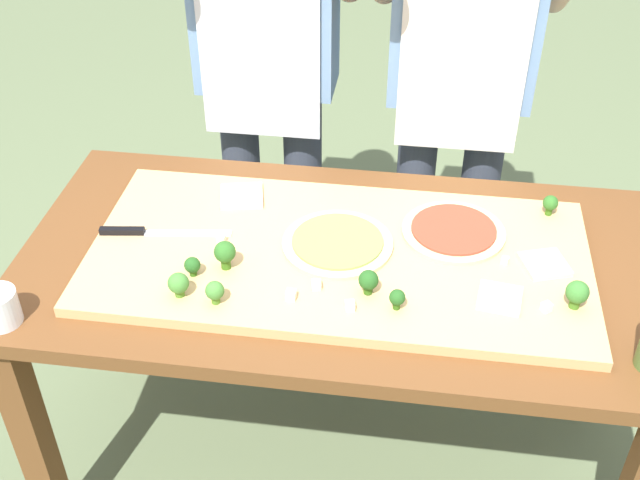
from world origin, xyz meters
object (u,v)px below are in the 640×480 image
object	(u,v)px
broccoli_floret_back_left	(192,266)
cheese_crumble_f	(316,285)
chefs_knife	(147,232)
broccoli_floret_front_right	(368,281)
pizza_slice_center	(500,298)
broccoli_floret_back_right	(178,284)
pizza_whole_pesto_green	(338,243)
cook_left	(267,55)
pizza_whole_tomato_red	(454,231)
cheese_crumble_b	(221,239)
cheese_crumble_e	(350,306)
cook_right	(461,66)
broccoli_floret_back_mid	(550,204)
pizza_slice_far_left	(545,265)
cheese_crumble_d	(546,307)
pizza_slice_near_left	(242,196)
cheese_crumble_a	(291,295)
broccoli_floret_center_right	(577,293)
broccoli_floret_front_mid	(397,298)
broccoli_floret_center_left	(225,253)
cheese_crumble_c	(505,260)
prep_table	(339,290)
broccoli_floret_front_left	(215,291)

from	to	relation	value
broccoli_floret_back_left	cheese_crumble_f	world-z (taller)	broccoli_floret_back_left
chefs_knife	broccoli_floret_front_right	distance (m)	0.58
pizza_slice_center	cheese_crumble_f	size ratio (longest dim) A/B	4.65
broccoli_floret_back_right	broccoli_floret_front_right	xyz separation A→B (m)	(0.41, 0.07, 0.00)
pizza_whole_pesto_green	cook_left	world-z (taller)	cook_left
pizza_whole_tomato_red	broccoli_floret_back_right	xyz separation A→B (m)	(-0.60, -0.32, 0.03)
cheese_crumble_b	cook_left	bearing A→B (deg)	90.38
broccoli_floret_back_right	cheese_crumble_e	size ratio (longest dim) A/B	2.94
cook_right	pizza_whole_tomato_red	bearing A→B (deg)	-89.70
broccoli_floret_back_right	broccoli_floret_back_mid	xyz separation A→B (m)	(0.84, 0.43, -0.00)
pizza_whole_pesto_green	cheese_crumble_e	distance (m)	0.23
pizza_slice_far_left	chefs_knife	bearing A→B (deg)	-179.79
broccoli_floret_back_right	cheese_crumble_d	size ratio (longest dim) A/B	3.04
cheese_crumble_e	cook_left	xyz separation A→B (m)	(-0.34, 0.83, 0.19)
pizza_slice_near_left	cheese_crumble_a	size ratio (longest dim) A/B	5.00
cheese_crumble_a	cheese_crumble_b	distance (m)	0.27
chefs_knife	pizza_whole_tomato_red	world-z (taller)	same
cheese_crumble_a	broccoli_floret_center_right	bearing A→B (deg)	5.58
broccoli_floret_back_mid	cheese_crumble_a	world-z (taller)	broccoli_floret_back_mid
pizza_slice_near_left	pizza_slice_far_left	bearing A→B (deg)	-13.39
broccoli_floret_front_mid	broccoli_floret_center_left	size ratio (longest dim) A/B	0.69
cheese_crumble_b	cheese_crumble_f	distance (m)	0.29
cheese_crumble_a	cheese_crumble_c	world-z (taller)	cheese_crumble_a
cook_left	prep_table	bearing A→B (deg)	-64.84
broccoli_floret_center_left	pizza_slice_center	bearing A→B (deg)	-2.47
pizza_whole_tomato_red	broccoli_floret_front_right	bearing A→B (deg)	-126.92
pizza_slice_far_left	broccoli_floret_front_mid	xyz separation A→B (m)	(-0.33, -0.19, 0.02)
pizza_whole_pesto_green	pizza_slice_far_left	distance (m)	0.49
broccoli_floret_back_mid	cheese_crumble_c	size ratio (longest dim) A/B	3.47
broccoli_floret_front_left	cheese_crumble_b	world-z (taller)	broccoli_floret_front_left
prep_table	pizza_slice_near_left	distance (m)	0.36
chefs_knife	broccoli_floret_back_left	xyz separation A→B (m)	(0.15, -0.14, 0.02)
pizza_slice_far_left	broccoli_floret_front_mid	bearing A→B (deg)	-150.29
cheese_crumble_b	cheese_crumble_c	world-z (taller)	cheese_crumble_b
pizza_slice_near_left	broccoli_floret_center_right	world-z (taller)	broccoli_floret_center_right
broccoli_floret_front_left	broccoli_floret_back_mid	world-z (taller)	broccoli_floret_front_left
broccoli_floret_back_left	broccoli_floret_center_right	world-z (taller)	broccoli_floret_center_right
pizza_slice_far_left	cheese_crumble_a	world-z (taller)	cheese_crumble_a
broccoli_floret_back_right	cheese_crumble_f	distance (m)	0.31
cook_left	cheese_crumble_f	bearing A→B (deg)	-71.56
pizza_slice_center	broccoli_floret_front_right	size ratio (longest dim) A/B	1.56
pizza_slice_center	cheese_crumble_b	distance (m)	0.67
pizza_slice_near_left	cheese_crumble_f	distance (m)	0.41
pizza_whole_pesto_green	broccoli_floret_front_mid	world-z (taller)	broccoli_floret_front_mid
chefs_knife	broccoli_floret_center_right	world-z (taller)	broccoli_floret_center_right
chefs_knife	broccoli_floret_back_mid	size ratio (longest dim) A/B	5.95
pizza_whole_tomato_red	cheese_crumble_a	size ratio (longest dim) A/B	11.69
broccoli_floret_center_right	broccoli_floret_center_left	distance (m)	0.79
pizza_slice_far_left	cook_right	bearing A→B (deg)	109.02
pizza_slice_far_left	broccoli_floret_front_mid	size ratio (longest dim) A/B	2.00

